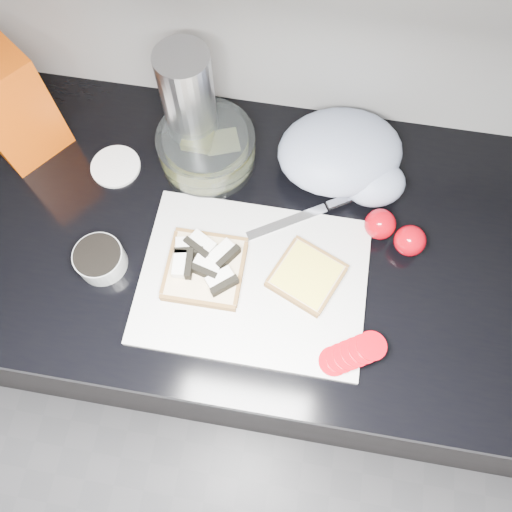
{
  "coord_description": "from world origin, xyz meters",
  "views": [
    {
      "loc": [
        0.14,
        0.8,
        1.74
      ],
      "look_at": [
        0.09,
        1.13,
        0.95
      ],
      "focal_mm": 35.0,
      "sensor_mm": 36.0,
      "label": 1
    }
  ],
  "objects_px": {
    "cutting_board": "(253,281)",
    "glass_bowl": "(207,149)",
    "bread_bag": "(5,103)",
    "steel_canister": "(189,104)"
  },
  "relations": [
    {
      "from": "cutting_board",
      "to": "bread_bag",
      "type": "relative_size",
      "value": 1.84
    },
    {
      "from": "cutting_board",
      "to": "steel_canister",
      "type": "bearing_deg",
      "value": 120.6
    },
    {
      "from": "cutting_board",
      "to": "glass_bowl",
      "type": "height_order",
      "value": "glass_bowl"
    },
    {
      "from": "cutting_board",
      "to": "glass_bowl",
      "type": "bearing_deg",
      "value": 118.74
    },
    {
      "from": "glass_bowl",
      "to": "steel_canister",
      "type": "distance_m",
      "value": 0.09
    },
    {
      "from": "cutting_board",
      "to": "steel_canister",
      "type": "xyz_separation_m",
      "value": [
        -0.17,
        0.28,
        0.11
      ]
    },
    {
      "from": "bread_bag",
      "to": "steel_canister",
      "type": "height_order",
      "value": "steel_canister"
    },
    {
      "from": "cutting_board",
      "to": "glass_bowl",
      "type": "xyz_separation_m",
      "value": [
        -0.13,
        0.24,
        0.03
      ]
    },
    {
      "from": "steel_canister",
      "to": "cutting_board",
      "type": "bearing_deg",
      "value": -59.4
    },
    {
      "from": "glass_bowl",
      "to": "steel_canister",
      "type": "height_order",
      "value": "steel_canister"
    }
  ]
}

